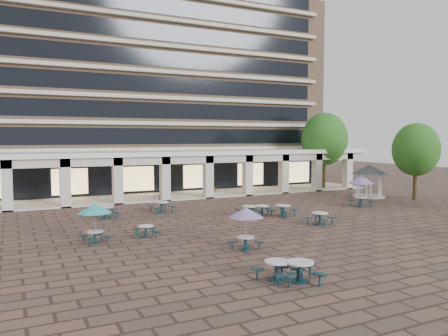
{
  "coord_description": "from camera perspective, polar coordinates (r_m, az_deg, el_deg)",
  "views": [
    {
      "loc": [
        -14.43,
        -24.78,
        5.67
      ],
      "look_at": [
        -0.83,
        3.0,
        3.51
      ],
      "focal_mm": 35.0,
      "sensor_mm": 36.0,
      "label": 1
    }
  ],
  "objects": [
    {
      "name": "picnic_table_1",
      "position": [
        17.92,
        6.99,
        -12.91
      ],
      "size": [
        2.06,
        2.06,
        0.78
      ],
      "rotation": [
        0.0,
        0.0,
        0.3
      ],
      "color": "#13313A",
      "rests_on": "ground"
    },
    {
      "name": "ground",
      "position": [
        29.23,
        4.09,
        -7.19
      ],
      "size": [
        120.0,
        120.0,
        0.0
      ],
      "primitive_type": "plane",
      "color": "brown",
      "rests_on": "ground"
    },
    {
      "name": "gazebo",
      "position": [
        43.73,
        18.43,
        -0.63
      ],
      "size": [
        3.28,
        3.28,
        3.05
      ],
      "rotation": [
        0.0,
        0.0,
        -0.42
      ],
      "color": "beige",
      "rests_on": "ground"
    },
    {
      "name": "picnic_table_9",
      "position": [
        31.66,
        3.3,
        -5.5
      ],
      "size": [
        1.76,
        1.76,
        0.75
      ],
      "rotation": [
        0.0,
        0.0,
        0.06
      ],
      "color": "#13313A",
      "rests_on": "ground"
    },
    {
      "name": "tree_east_c",
      "position": [
        49.37,
        12.99,
        3.7
      ],
      "size": [
        5.05,
        5.05,
        8.41
      ],
      "color": "#47341C",
      "rests_on": "ground"
    },
    {
      "name": "picnic_table_6",
      "position": [
        22.13,
        2.87,
        -6.03
      ],
      "size": [
        1.85,
        1.85,
        2.14
      ],
      "rotation": [
        0.0,
        0.0,
        0.32
      ],
      "color": "#13313A",
      "rests_on": "ground"
    },
    {
      "name": "picnic_table_11",
      "position": [
        37.6,
        17.47,
        -1.65
      ],
      "size": [
        2.13,
        2.13,
        2.46
      ],
      "rotation": [
        0.0,
        0.0,
        -0.07
      ],
      "color": "#13313A",
      "rests_on": "ground"
    },
    {
      "name": "picnic_table_4",
      "position": [
        24.41,
        -16.54,
        -5.27
      ],
      "size": [
        1.84,
        1.84,
        2.13
      ],
      "rotation": [
        0.0,
        0.0,
        0.17
      ],
      "color": "#13313A",
      "rests_on": "ground"
    },
    {
      "name": "picnic_table_5",
      "position": [
        25.53,
        -10.16,
        -7.98
      ],
      "size": [
        1.6,
        1.6,
        0.66
      ],
      "rotation": [
        0.0,
        0.0,
        -0.11
      ],
      "color": "#13313A",
      "rests_on": "ground"
    },
    {
      "name": "retail_arcade",
      "position": [
        42.21,
        -6.03,
        0.35
      ],
      "size": [
        42.0,
        6.6,
        4.4
      ],
      "color": "white",
      "rests_on": "ground"
    },
    {
      "name": "picnic_table_10",
      "position": [
        31.82,
        7.74,
        -5.41
      ],
      "size": [
        2.22,
        2.22,
        0.82
      ],
      "rotation": [
        0.0,
        0.0,
        0.38
      ],
      "color": "#13313A",
      "rests_on": "ground"
    },
    {
      "name": "picnic_table_8",
      "position": [
        31.88,
        -15.19,
        -5.47
      ],
      "size": [
        1.93,
        1.93,
        0.84
      ],
      "rotation": [
        0.0,
        0.0,
        -0.04
      ],
      "color": "#13313A",
      "rests_on": "ground"
    },
    {
      "name": "apartment_building",
      "position": [
        52.73,
        -10.17,
        11.49
      ],
      "size": [
        40.0,
        15.5,
        25.2
      ],
      "color": "#A37D5C",
      "rests_on": "ground"
    },
    {
      "name": "picnic_table_12",
      "position": [
        33.49,
        -8.14,
        -4.93
      ],
      "size": [
        2.03,
        2.03,
        0.82
      ],
      "rotation": [
        0.0,
        0.0,
        0.15
      ],
      "color": "#13313A",
      "rests_on": "ground"
    },
    {
      "name": "tree_east_a",
      "position": [
        43.39,
        23.79,
        2.2
      ],
      "size": [
        4.2,
        4.2,
        6.99
      ],
      "color": "#47341C",
      "rests_on": "ground"
    },
    {
      "name": "picnic_table_0",
      "position": [
        17.84,
        9.93,
        -12.95
      ],
      "size": [
        2.18,
        2.18,
        0.81
      ],
      "rotation": [
        0.0,
        0.0,
        -0.34
      ],
      "color": "#13313A",
      "rests_on": "ground"
    },
    {
      "name": "picnic_table_13",
      "position": [
        31.97,
        5.01,
        -5.42
      ],
      "size": [
        1.98,
        1.98,
        0.74
      ],
      "rotation": [
        0.0,
        0.0,
        -0.33
      ],
      "color": "#13313A",
      "rests_on": "ground"
    },
    {
      "name": "planter_left",
      "position": [
        39.96,
        -8.02,
        -3.52
      ],
      "size": [
        1.5,
        0.63,
        1.21
      ],
      "color": "gray",
      "rests_on": "ground"
    },
    {
      "name": "planter_right",
      "position": [
        41.86,
        -1.18,
        -3.17
      ],
      "size": [
        1.5,
        0.62,
        1.18
      ],
      "color": "gray",
      "rests_on": "ground"
    },
    {
      "name": "picnic_table_7",
      "position": [
        29.22,
        12.42,
        -6.33
      ],
      "size": [
        2.2,
        2.2,
        0.8
      ],
      "rotation": [
        0.0,
        0.0,
        0.44
      ],
      "color": "#13313A",
      "rests_on": "ground"
    }
  ]
}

